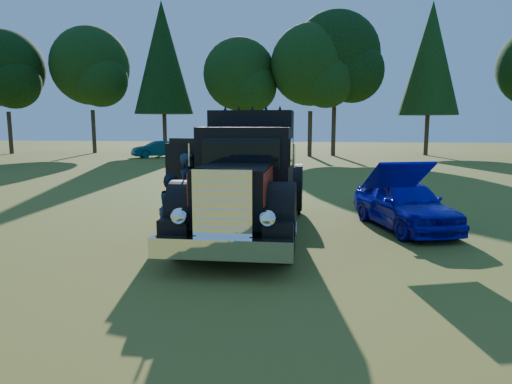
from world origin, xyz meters
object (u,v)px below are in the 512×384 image
Objects in this scene: diamond_t_truck at (247,182)px; hotrod_coupe at (404,204)px; distant_teal_car at (157,149)px; spectator_far at (173,208)px; spectator_near at (190,194)px.

hotrod_coupe is at bearing 15.96° from diamond_t_truck.
hotrod_coupe is 1.07× the size of distant_teal_car.
spectator_far is 0.39× the size of distant_teal_car.
hotrod_coupe is 5.86m from spectator_far.
hotrod_coupe is 28.02m from distant_teal_car.
spectator_far is (-5.50, -2.02, 0.13)m from hotrod_coupe.
spectator_far is (-0.19, -0.81, -0.21)m from spectator_near.
hotrod_coupe is 2.75× the size of spectator_far.
distant_teal_car is (-10.90, 24.91, -0.62)m from diamond_t_truck.
spectator_near is 1.27× the size of spectator_far.
spectator_far is at bearing -16.56° from distant_teal_car.
diamond_t_truck is 1.44m from spectator_near.
diamond_t_truck is at bearing -164.04° from hotrod_coupe.
spectator_near is 0.85m from spectator_far.
hotrod_coupe reaches higher than distant_teal_car.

